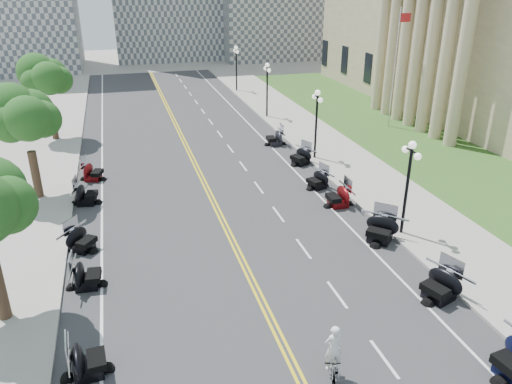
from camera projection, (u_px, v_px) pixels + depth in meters
ground at (265, 307)px, 20.30m from camera, size 160.00×160.00×0.00m
road at (216, 206)px, 29.12m from camera, size 16.00×90.00×0.01m
centerline_yellow_a at (214, 206)px, 29.08m from camera, size 0.12×90.00×0.00m
centerline_yellow_b at (218, 206)px, 29.14m from camera, size 0.12×90.00×0.00m
edge_line_north at (318, 194)px, 30.71m from camera, size 0.12×90.00×0.00m
edge_line_south at (102, 220)px, 27.52m from camera, size 0.12×90.00×0.00m
lane_dash_5 at (384, 359)px, 17.57m from camera, size 0.12×2.00×0.00m
lane_dash_6 at (337, 294)px, 21.09m from camera, size 0.12×2.00×0.00m
lane_dash_7 at (304, 249)px, 24.62m from camera, size 0.12×2.00×0.00m
lane_dash_8 at (278, 214)px, 28.15m from camera, size 0.12×2.00×0.00m
lane_dash_9 at (259, 187)px, 31.67m from camera, size 0.12×2.00×0.00m
lane_dash_10 at (243, 166)px, 35.20m from camera, size 0.12×2.00×0.00m
lane_dash_11 at (230, 149)px, 38.73m from camera, size 0.12×2.00×0.00m
lane_dash_12 at (220, 134)px, 42.25m from camera, size 0.12×2.00×0.00m
lane_dash_13 at (211, 122)px, 45.78m from camera, size 0.12×2.00×0.00m
lane_dash_14 at (203, 111)px, 49.31m from camera, size 0.12×2.00×0.00m
lane_dash_15 at (196, 102)px, 52.83m from camera, size 0.12×2.00×0.00m
lane_dash_16 at (190, 94)px, 56.36m from camera, size 0.12×2.00×0.00m
lane_dash_17 at (185, 87)px, 59.89m from camera, size 0.12×2.00×0.00m
lane_dash_18 at (181, 81)px, 63.41m from camera, size 0.12×2.00×0.00m
lane_dash_19 at (177, 75)px, 66.94m from camera, size 0.12×2.00×0.00m
sidewalk_north at (378, 186)px, 31.70m from camera, size 5.00×90.00×0.15m
sidewalk_south at (22, 228)px, 26.47m from camera, size 5.00×90.00×0.15m
lawn at (407, 140)px, 40.51m from camera, size 9.00×60.00×0.10m
street_lamp_2 at (407, 189)px, 24.93m from camera, size 0.50×1.20×4.90m
street_lamp_3 at (316, 125)px, 35.51m from camera, size 0.50×1.20×4.90m
street_lamp_4 at (267, 90)px, 46.09m from camera, size 0.50×1.20×4.90m
street_lamp_5 at (236, 69)px, 56.67m from camera, size 0.50×1.20×4.90m
flagpole at (394, 70)px, 42.17m from camera, size 1.10×0.20×10.00m
tree_3 at (26, 122)px, 28.25m from camera, size 4.80×4.80×9.20m
tree_4 at (47, 82)px, 38.83m from camera, size 4.80×4.80×9.20m
motorcycle_n_5 at (440, 284)px, 20.57m from camera, size 2.61×2.61×1.44m
motorcycle_n_6 at (381, 228)px, 25.06m from camera, size 3.00×3.00×1.48m
motorcycle_n_7 at (338, 195)px, 28.90m from camera, size 1.97×1.97×1.37m
motorcycle_n_8 at (318, 179)px, 31.37m from camera, size 2.22×2.22×1.24m
motorcycle_n_9 at (301, 155)px, 35.33m from camera, size 2.47×2.47×1.32m
motorcycle_n_10 at (275, 137)px, 39.32m from camera, size 2.02×2.02×1.34m
motorcycle_s_5 at (87, 359)px, 16.64m from camera, size 2.04×2.04×1.32m
motorcycle_s_6 at (86, 274)px, 21.38m from camera, size 2.01×2.01×1.31m
motorcycle_s_7 at (81, 238)px, 24.25m from camera, size 2.60×2.60×1.30m
motorcycle_s_8 at (86, 193)px, 29.18m from camera, size 2.22×2.22×1.35m
motorcycle_s_9 at (92, 171)px, 32.60m from camera, size 2.33×2.33×1.28m
bicycle at (332, 366)px, 16.61m from camera, size 0.88×1.64×0.95m
cyclist_rider at (334, 333)px, 16.07m from camera, size 0.64×0.42×1.75m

